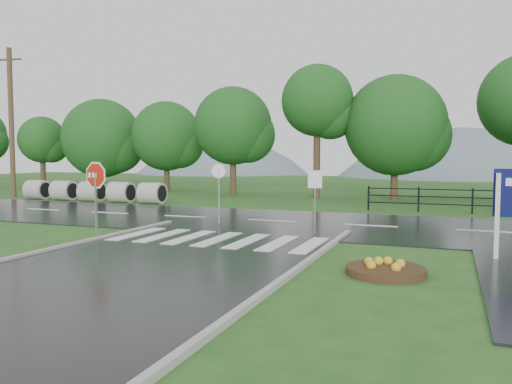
% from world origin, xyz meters
% --- Properties ---
extents(ground, '(120.00, 120.00, 0.00)m').
position_xyz_m(ground, '(0.00, 0.00, 0.00)').
color(ground, '#24531B').
rests_on(ground, ground).
extents(main_road, '(90.00, 8.00, 0.04)m').
position_xyz_m(main_road, '(0.00, 10.00, 0.00)').
color(main_road, black).
rests_on(main_road, ground).
extents(crosswalk, '(6.50, 2.80, 0.02)m').
position_xyz_m(crosswalk, '(0.00, 5.00, 0.06)').
color(crosswalk, silver).
rests_on(crosswalk, ground).
extents(curb_right, '(0.15, 24.00, 0.12)m').
position_xyz_m(curb_right, '(3.55, -4.00, 0.00)').
color(curb_right, '#A3A39B').
rests_on(curb_right, ground).
extents(fence_west, '(9.58, 0.08, 1.20)m').
position_xyz_m(fence_west, '(7.75, 16.00, 0.72)').
color(fence_west, black).
rests_on(fence_west, ground).
extents(hills, '(102.00, 48.00, 48.00)m').
position_xyz_m(hills, '(3.49, 65.00, -15.54)').
color(hills, slate).
rests_on(hills, ground).
extents(treeline, '(83.20, 5.20, 10.00)m').
position_xyz_m(treeline, '(1.00, 24.00, 0.00)').
color(treeline, '#164718').
rests_on(treeline, ground).
extents(culvert_pipes, '(9.70, 1.20, 1.20)m').
position_xyz_m(culvert_pipes, '(-13.13, 15.00, 0.60)').
color(culvert_pipes, '#9E9B93').
rests_on(culvert_pipes, ground).
extents(stop_sign, '(1.17, 0.18, 2.65)m').
position_xyz_m(stop_sign, '(-3.74, 3.84, 1.85)').
color(stop_sign, '#939399').
rests_on(stop_sign, ground).
extents(flower_bed, '(1.77, 1.77, 0.35)m').
position_xyz_m(flower_bed, '(5.48, 2.25, 0.13)').
color(flower_bed, '#332111').
rests_on(flower_bed, ground).
extents(reg_sign_small, '(0.49, 0.05, 2.19)m').
position_xyz_m(reg_sign_small, '(2.55, 7.23, 1.55)').
color(reg_sign_small, '#939399').
rests_on(reg_sign_small, ground).
extents(reg_sign_round, '(0.54, 0.14, 2.37)m').
position_xyz_m(reg_sign_round, '(-1.65, 8.53, 1.48)').
color(reg_sign_round, '#939399').
rests_on(reg_sign_round, ground).
extents(utility_pole_west, '(1.71, 0.38, 9.65)m').
position_xyz_m(utility_pole_west, '(-19.87, 15.50, 4.90)').
color(utility_pole_west, '#473523').
rests_on(utility_pole_west, ground).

